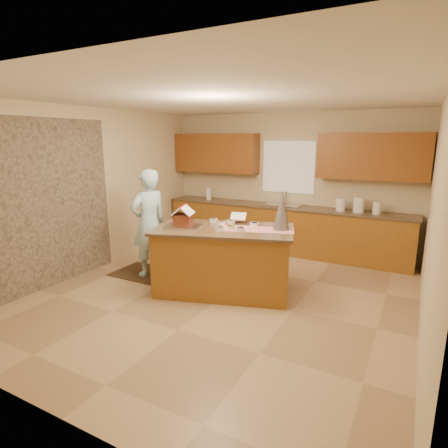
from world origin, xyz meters
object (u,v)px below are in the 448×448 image
Objects in this scene: tinsel_tree at (282,210)px; boy at (149,223)px; island_base at (223,262)px; gingerbread_house at (183,218)px.

boy is at bearing -173.04° from tinsel_tree.
gingerbread_house is (-0.53, -0.22, 0.64)m from island_base.
island_base is 3.27× the size of tinsel_tree.
island_base is 1.13m from tinsel_tree.
gingerbread_house reaches higher than island_base.
gingerbread_house is at bearing -158.24° from tinsel_tree.
gingerbread_house is at bearing 91.59° from boy.
island_base is 1.09× the size of boy.
tinsel_tree reaches higher than gingerbread_house.
island_base is at bearing -158.87° from tinsel_tree.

